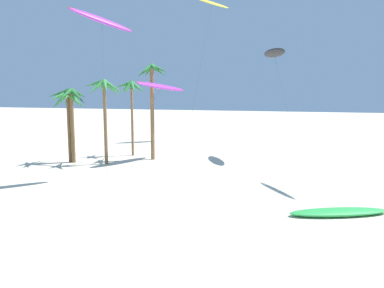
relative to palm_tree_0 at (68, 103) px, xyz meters
name	(u,v)px	position (x,y,z in m)	size (l,w,h in m)	color
palm_tree_0	(68,103)	(0.00, 0.00, 0.00)	(3.96, 4.50, 7.55)	brown
palm_tree_1	(131,91)	(4.25, 5.99, 1.19)	(3.73, 3.61, 8.66)	olive
palm_tree_2	(71,103)	(0.40, -0.05, 0.03)	(4.31, 4.64, 7.80)	brown
palm_tree_3	(104,94)	(4.18, 0.29, 0.95)	(4.43, 3.92, 8.65)	brown
palm_tree_4	(152,83)	(7.62, 4.29, 2.06)	(3.53, 3.71, 10.37)	olive
flying_kite_0	(274,53)	(19.84, 9.46, 5.33)	(5.55, 11.37, 12.11)	black
flying_kite_1	(161,87)	(8.80, 4.09, 1.69)	(3.73, 12.44, 8.69)	purple
flying_kite_3	(102,20)	(8.09, -6.16, 6.70)	(5.12, 7.53, 13.97)	purple
flying_kite_5	(212,3)	(8.92, 23.41, 14.37)	(5.28, 11.62, 21.57)	yellow
grounded_kite_0	(338,212)	(26.00, -9.66, -6.04)	(6.11, 3.80, 0.38)	green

